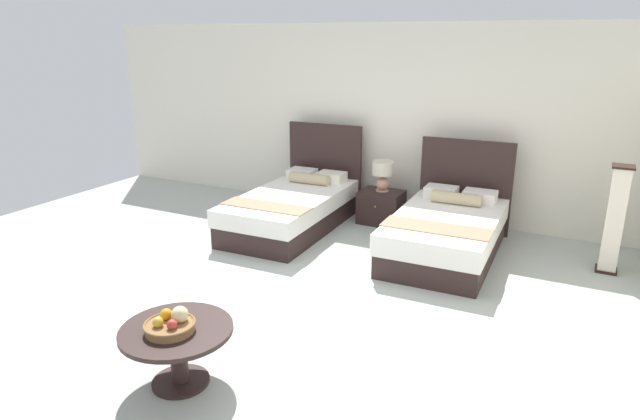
{
  "coord_description": "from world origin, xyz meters",
  "views": [
    {
      "loc": [
        2.49,
        -4.45,
        2.53
      ],
      "look_at": [
        -0.02,
        0.5,
        0.75
      ],
      "focal_mm": 30.71,
      "sensor_mm": 36.0,
      "label": 1
    }
  ],
  "objects_px": {
    "nightstand": "(381,207)",
    "bed_near_corner": "(447,230)",
    "bed_near_window": "(294,207)",
    "fruit_bowl": "(171,324)",
    "floor_lamp_corner": "(615,220)",
    "coffee_table": "(177,342)",
    "table_lamp": "(383,172)"
  },
  "relations": [
    {
      "from": "nightstand",
      "to": "bed_near_corner",
      "type": "bearing_deg",
      "value": -33.02
    },
    {
      "from": "bed_near_corner",
      "to": "nightstand",
      "type": "bearing_deg",
      "value": 146.98
    },
    {
      "from": "bed_near_window",
      "to": "fruit_bowl",
      "type": "height_order",
      "value": "bed_near_window"
    },
    {
      "from": "floor_lamp_corner",
      "to": "fruit_bowl",
      "type": "bearing_deg",
      "value": -126.86
    },
    {
      "from": "nightstand",
      "to": "fruit_bowl",
      "type": "relative_size",
      "value": 1.56
    },
    {
      "from": "bed_near_window",
      "to": "coffee_table",
      "type": "relative_size",
      "value": 2.68
    },
    {
      "from": "table_lamp",
      "to": "floor_lamp_corner",
      "type": "distance_m",
      "value": 2.9
    },
    {
      "from": "fruit_bowl",
      "to": "bed_near_window",
      "type": "bearing_deg",
      "value": 105.48
    },
    {
      "from": "coffee_table",
      "to": "fruit_bowl",
      "type": "bearing_deg",
      "value": -96.61
    },
    {
      "from": "bed_near_window",
      "to": "bed_near_corner",
      "type": "distance_m",
      "value": 2.12
    },
    {
      "from": "coffee_table",
      "to": "nightstand",
      "type": "bearing_deg",
      "value": 89.83
    },
    {
      "from": "coffee_table",
      "to": "fruit_bowl",
      "type": "xyz_separation_m",
      "value": [
        -0.01,
        -0.05,
        0.18
      ]
    },
    {
      "from": "nightstand",
      "to": "table_lamp",
      "type": "relative_size",
      "value": 1.39
    },
    {
      "from": "bed_near_window",
      "to": "coffee_table",
      "type": "bearing_deg",
      "value": -74.24
    },
    {
      "from": "table_lamp",
      "to": "floor_lamp_corner",
      "type": "bearing_deg",
      "value": -8.73
    },
    {
      "from": "nightstand",
      "to": "coffee_table",
      "type": "bearing_deg",
      "value": -90.17
    },
    {
      "from": "coffee_table",
      "to": "fruit_bowl",
      "type": "relative_size",
      "value": 2.22
    },
    {
      "from": "coffee_table",
      "to": "floor_lamp_corner",
      "type": "distance_m",
      "value": 4.77
    },
    {
      "from": "fruit_bowl",
      "to": "floor_lamp_corner",
      "type": "distance_m",
      "value": 4.8
    },
    {
      "from": "nightstand",
      "to": "floor_lamp_corner",
      "type": "xyz_separation_m",
      "value": [
        2.86,
        -0.42,
        0.38
      ]
    },
    {
      "from": "fruit_bowl",
      "to": "floor_lamp_corner",
      "type": "relative_size",
      "value": 0.31
    },
    {
      "from": "bed_near_window",
      "to": "nightstand",
      "type": "xyz_separation_m",
      "value": [
        1.0,
        0.72,
        -0.06
      ]
    },
    {
      "from": "table_lamp",
      "to": "bed_near_window",
      "type": "bearing_deg",
      "value": -143.42
    },
    {
      "from": "table_lamp",
      "to": "fruit_bowl",
      "type": "distance_m",
      "value": 4.29
    },
    {
      "from": "nightstand",
      "to": "coffee_table",
      "type": "relative_size",
      "value": 0.7
    },
    {
      "from": "fruit_bowl",
      "to": "floor_lamp_corner",
      "type": "height_order",
      "value": "floor_lamp_corner"
    },
    {
      "from": "table_lamp",
      "to": "floor_lamp_corner",
      "type": "relative_size",
      "value": 0.35
    },
    {
      "from": "table_lamp",
      "to": "coffee_table",
      "type": "height_order",
      "value": "table_lamp"
    },
    {
      "from": "bed_near_corner",
      "to": "floor_lamp_corner",
      "type": "bearing_deg",
      "value": 9.99
    },
    {
      "from": "nightstand",
      "to": "table_lamp",
      "type": "bearing_deg",
      "value": 90.0
    },
    {
      "from": "bed_near_window",
      "to": "nightstand",
      "type": "distance_m",
      "value": 1.23
    },
    {
      "from": "bed_near_window",
      "to": "nightstand",
      "type": "bearing_deg",
      "value": 35.84
    }
  ]
}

